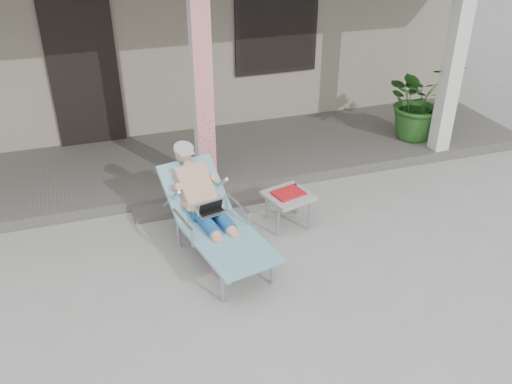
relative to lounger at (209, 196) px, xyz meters
name	(u,v)px	position (x,y,z in m)	size (l,w,h in m)	color
ground	(260,298)	(0.26, -0.93, -0.70)	(60.00, 60.00, 0.00)	#9E9E99
house	(147,2)	(0.26, 5.57, 0.97)	(10.40, 5.40, 3.30)	#9F937E
porch_deck	(193,161)	(0.26, 2.07, -0.62)	(10.00, 2.00, 0.15)	#605B56
porch_step	(213,203)	(0.26, 0.92, -0.66)	(2.00, 0.30, 0.07)	#605B56
lounger	(209,196)	(0.00, 0.00, 0.00)	(0.99, 1.81, 1.13)	#B7B7BC
side_table	(288,197)	(1.00, 0.22, -0.33)	(0.60, 0.60, 0.44)	#A4A49F
potted_palm	(420,100)	(3.67, 1.71, 0.04)	(1.05, 0.91, 1.17)	#26591E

